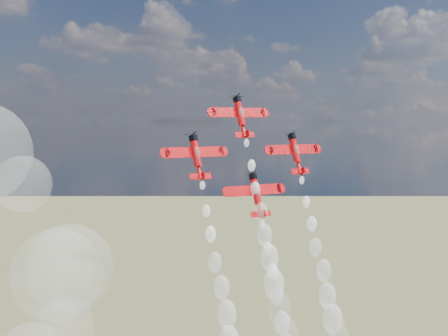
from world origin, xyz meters
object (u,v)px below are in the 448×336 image
plane_lead (240,116)px  plane_slot (256,194)px  plane_right (295,153)px  plane_left (196,156)px

plane_lead → plane_slot: size_ratio=1.00×
plane_right → plane_slot: size_ratio=1.00×
plane_left → plane_right: same height
plane_left → plane_slot: plane_left is taller
plane_left → plane_right: bearing=0.0°
plane_lead → plane_slot: 17.69m
plane_right → plane_slot: (-12.63, -3.21, -8.24)m
plane_lead → plane_right: 15.42m
plane_slot → plane_lead: bearing=90.0°
plane_lead → plane_left: bearing=-165.7°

